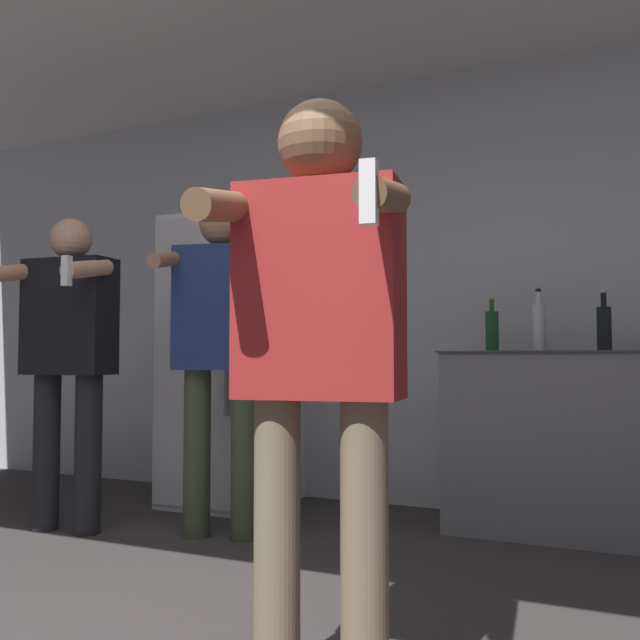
{
  "coord_description": "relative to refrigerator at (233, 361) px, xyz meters",
  "views": [
    {
      "loc": [
        1.31,
        -1.12,
        0.87
      ],
      "look_at": [
        0.51,
        0.58,
        0.97
      ],
      "focal_mm": 40.0,
      "sensor_mm": 36.0,
      "label": 1
    }
  ],
  "objects": [
    {
      "name": "wall_back",
      "position": [
        1.01,
        0.39,
        0.42
      ],
      "size": [
        7.0,
        0.06,
        2.55
      ],
      "color": "#B2B7BC",
      "rests_on": "ground_plane"
    },
    {
      "name": "refrigerator",
      "position": [
        0.0,
        0.0,
        0.0
      ],
      "size": [
        0.63,
        0.76,
        1.7
      ],
      "color": "white",
      "rests_on": "ground_plane"
    },
    {
      "name": "counter",
      "position": [
        1.9,
        0.07,
        -0.4
      ],
      "size": [
        1.14,
        0.62,
        0.9
      ],
      "color": "slate",
      "rests_on": "ground_plane"
    },
    {
      "name": "bottle_short_whiskey",
      "position": [
        2.1,
        0.03,
        0.17
      ],
      "size": [
        0.07,
        0.07,
        0.3
      ],
      "color": "black",
      "rests_on": "counter"
    },
    {
      "name": "bottle_dark_rum",
      "position": [
        1.79,
        0.03,
        0.18
      ],
      "size": [
        0.07,
        0.07,
        0.32
      ],
      "color": "silver",
      "rests_on": "counter"
    },
    {
      "name": "bottle_amber_bourbon",
      "position": [
        1.56,
        0.03,
        0.16
      ],
      "size": [
        0.07,
        0.07,
        0.29
      ],
      "color": "#194723",
      "rests_on": "counter"
    },
    {
      "name": "person_woman_foreground",
      "position": [
        1.52,
        -1.99,
        0.08
      ],
      "size": [
        0.53,
        0.49,
        1.56
      ],
      "color": "#75664C",
      "rests_on": "ground_plane"
    },
    {
      "name": "person_man_side",
      "position": [
        -0.37,
        -0.96,
        0.08
      ],
      "size": [
        0.55,
        0.46,
        1.58
      ],
      "color": "black",
      "rests_on": "ground_plane"
    },
    {
      "name": "person_spectator_back",
      "position": [
        0.4,
        -0.75,
        0.12
      ],
      "size": [
        0.55,
        0.5,
        1.64
      ],
      "color": "#38422D",
      "rests_on": "ground_plane"
    }
  ]
}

